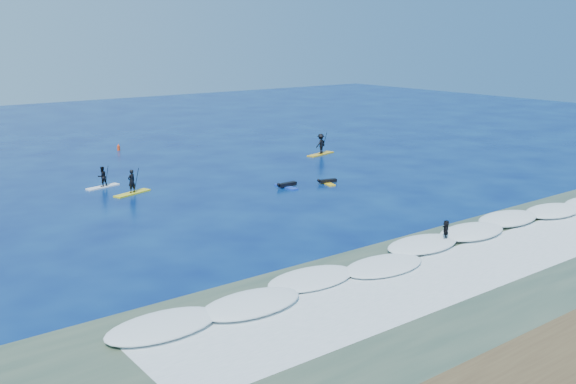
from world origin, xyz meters
TOP-DOWN VIEW (x-y plane):
  - ground at (0.00, 0.00)m, footprint 160.00×160.00m
  - shallow_water at (0.00, -14.00)m, footprint 90.00×13.00m
  - breaking_wave at (0.00, -10.00)m, footprint 40.00×6.00m
  - whitewater at (0.00, -13.00)m, footprint 34.00×5.00m
  - sup_paddler_left at (-6.61, 11.62)m, footprint 3.07×1.64m
  - sup_paddler_center at (-7.57, 14.88)m, footprint 2.74×1.23m
  - sup_paddler_right at (14.57, 15.25)m, footprint 3.49×1.63m
  - prone_paddler_near at (6.94, 5.46)m, footprint 1.65×2.15m
  - prone_paddler_far at (3.65, 6.38)m, footprint 1.78×2.25m
  - wave_surfer at (2.50, -9.86)m, footprint 1.57×1.47m
  - marker_buoy at (-0.21, 29.26)m, footprint 0.30×0.30m

SIDE VIEW (x-z plane):
  - ground at x=0.00m, z-range 0.00..0.00m
  - breaking_wave at x=0.00m, z-range -0.15..0.15m
  - whitewater at x=0.00m, z-range -0.01..0.01m
  - shallow_water at x=0.00m, z-range 0.00..0.01m
  - prone_paddler_near at x=6.94m, z-range -0.07..0.37m
  - prone_paddler_far at x=3.65m, z-range -0.08..0.39m
  - marker_buoy at x=-0.21m, z-range -0.05..0.67m
  - sup_paddler_left at x=-6.61m, z-range -0.39..1.70m
  - sup_paddler_center at x=-7.57m, z-range -0.24..1.63m
  - wave_surfer at x=2.50m, z-range 0.10..1.33m
  - sup_paddler_right at x=14.57m, z-range -0.26..2.11m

